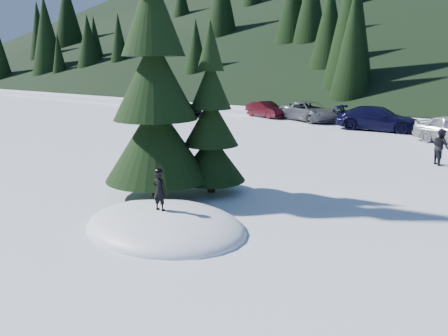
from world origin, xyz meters
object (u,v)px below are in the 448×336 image
Objects in this scene: car_1 at (266,109)px; car_2 at (309,111)px; car_0 at (181,107)px; car_3 at (378,119)px; spruce_short at (211,128)px; adult_0 at (441,147)px; child_skier at (159,191)px; spruce_tall at (155,89)px.

car_1 is 0.74× the size of car_2.
car_0 reaches higher than car_1.
car_2 is 1.00× the size of car_3.
car_2 reaches higher than car_0.
spruce_short is 17.31m from car_3.
car_1 is (-15.17, 9.86, -0.13)m from adult_0.
child_skier is at bearing -129.87° from car_0.
spruce_short is (1.00, 1.40, -1.22)m from spruce_tall.
car_2 is at bearing -64.26° from car_0.
spruce_short reaches higher than car_1.
spruce_tall is 5.69× the size of adult_0.
spruce_short is 3.67m from child_skier.
car_1 is at bearing 114.94° from spruce_tall.
spruce_tall is 22.51m from car_1.
child_skier is 25.80m from car_0.
spruce_tall is at bearing -141.58° from car_2.
spruce_short is at bearing 108.43° from adult_0.
child_skier is 0.19× the size of car_3.
car_3 is (-1.98, 20.53, -0.23)m from child_skier.
car_3 is at bearing 92.80° from spruce_short.
adult_0 is at bearing -108.06° from car_2.
spruce_short reaches higher than adult_0.
spruce_short is 1.31× the size of car_0.
child_skier reaches higher than car_2.
child_skier is 12.83m from adult_0.
car_1 is at bearing 113.44° from car_2.
child_skier is (2.14, -1.90, -2.34)m from spruce_tall.
spruce_short reaches higher than child_skier.
spruce_tall is at bearing -52.03° from child_skier.
spruce_tall reaches higher than car_1.
car_1 is at bearing -72.84° from child_skier.
adult_0 is (5.75, 10.41, -2.56)m from spruce_tall.
car_3 is (-0.84, 17.23, -1.35)m from spruce_short.
car_3 reaches higher than car_2.
spruce_short is at bearing -81.38° from child_skier.
spruce_tall is 3.69m from child_skier.
spruce_short is 22.71m from car_0.
adult_0 reaches higher than child_skier.
car_0 is at bearing 132.00° from car_2.
spruce_tall is at bearing -125.54° from spruce_short.
car_1 is at bearing 13.22° from adult_0.
spruce_short is at bearing -134.46° from car_1.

